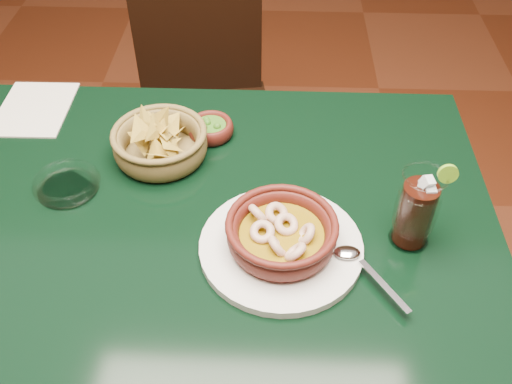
{
  "coord_description": "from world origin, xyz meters",
  "views": [
    {
      "loc": [
        0.17,
        -0.77,
        1.54
      ],
      "look_at": [
        0.14,
        -0.02,
        0.81
      ],
      "focal_mm": 40.0,
      "sensor_mm": 36.0,
      "label": 1
    }
  ],
  "objects_px": {
    "dining_table": "(189,239)",
    "shrimp_plate": "(282,237)",
    "dining_chair": "(203,102)",
    "chip_basket": "(160,143)",
    "cola_drink": "(416,209)"
  },
  "relations": [
    {
      "from": "dining_chair",
      "to": "chip_basket",
      "type": "xyz_separation_m",
      "value": [
        -0.01,
        -0.56,
        0.29
      ]
    },
    {
      "from": "cola_drink",
      "to": "shrimp_plate",
      "type": "bearing_deg",
      "value": -171.39
    },
    {
      "from": "dining_chair",
      "to": "cola_drink",
      "type": "height_order",
      "value": "cola_drink"
    },
    {
      "from": "shrimp_plate",
      "to": "chip_basket",
      "type": "distance_m",
      "value": 0.36
    },
    {
      "from": "shrimp_plate",
      "to": "cola_drink",
      "type": "relative_size",
      "value": 1.99
    },
    {
      "from": "dining_chair",
      "to": "cola_drink",
      "type": "distance_m",
      "value": 0.97
    },
    {
      "from": "dining_chair",
      "to": "shrimp_plate",
      "type": "height_order",
      "value": "dining_chair"
    },
    {
      "from": "chip_basket",
      "to": "cola_drink",
      "type": "xyz_separation_m",
      "value": [
        0.49,
        -0.22,
        0.04
      ]
    },
    {
      "from": "dining_table",
      "to": "cola_drink",
      "type": "xyz_separation_m",
      "value": [
        0.42,
        -0.07,
        0.18
      ]
    },
    {
      "from": "shrimp_plate",
      "to": "chip_basket",
      "type": "relative_size",
      "value": 1.55
    },
    {
      "from": "shrimp_plate",
      "to": "cola_drink",
      "type": "bearing_deg",
      "value": 8.61
    },
    {
      "from": "dining_table",
      "to": "cola_drink",
      "type": "height_order",
      "value": "cola_drink"
    },
    {
      "from": "dining_table",
      "to": "shrimp_plate",
      "type": "distance_m",
      "value": 0.25
    },
    {
      "from": "dining_chair",
      "to": "shrimp_plate",
      "type": "distance_m",
      "value": 0.9
    },
    {
      "from": "dining_chair",
      "to": "shrimp_plate",
      "type": "relative_size",
      "value": 2.53
    }
  ]
}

